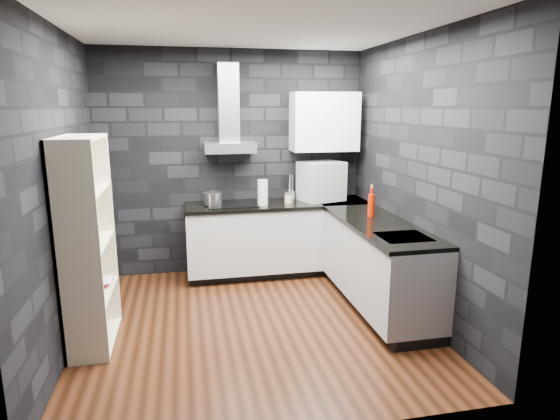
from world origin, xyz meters
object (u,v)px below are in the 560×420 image
object	(u,v)px
appliance_garage	(321,182)
red_bottle	(371,205)
glass_vase	(263,192)
bookshelf	(87,244)
storage_jar	(288,198)
utensil_crock	(291,196)
fruit_bowl	(86,241)
pot	(213,199)

from	to	relation	value
appliance_garage	red_bottle	size ratio (longest dim) A/B	2.12
glass_vase	bookshelf	distance (m)	2.15
bookshelf	storage_jar	bearing A→B (deg)	38.09
storage_jar	utensil_crock	xyz separation A→B (m)	(0.06, 0.14, 0.01)
utensil_crock	fruit_bowl	xyz separation A→B (m)	(-2.10, -1.52, -0.02)
appliance_garage	utensil_crock	bearing A→B (deg)	155.52
fruit_bowl	pot	bearing A→B (deg)	51.33
glass_vase	fruit_bowl	world-z (taller)	glass_vase
pot	appliance_garage	size ratio (longest dim) A/B	0.43
utensil_crock	fruit_bowl	world-z (taller)	utensil_crock
appliance_garage	red_bottle	xyz separation A→B (m)	(0.26, -0.95, -0.11)
utensil_crock	appliance_garage	xyz separation A→B (m)	(0.37, -0.05, 0.17)
storage_jar	bookshelf	size ratio (longest dim) A/B	0.06
bookshelf	fruit_bowl	distance (m)	0.07
pot	red_bottle	distance (m)	1.83
utensil_crock	bookshelf	distance (m)	2.56
red_bottle	utensil_crock	bearing A→B (deg)	122.46
glass_vase	red_bottle	distance (m)	1.30
storage_jar	bookshelf	bearing A→B (deg)	-146.96
glass_vase	storage_jar	xyz separation A→B (m)	(0.32, 0.05, -0.09)
glass_vase	utensil_crock	bearing A→B (deg)	25.92
pot	storage_jar	world-z (taller)	pot
pot	utensil_crock	size ratio (longest dim) A/B	1.80
utensil_crock	appliance_garage	size ratio (longest dim) A/B	0.24
pot	appliance_garage	distance (m)	1.34
pot	bookshelf	distance (m)	1.79
red_bottle	appliance_garage	bearing A→B (deg)	105.43
red_bottle	bookshelf	bearing A→B (deg)	-170.38
appliance_garage	bookshelf	world-z (taller)	bookshelf
storage_jar	appliance_garage	size ratio (longest dim) A/B	0.22
pot	storage_jar	xyz separation A→B (m)	(0.90, -0.04, -0.02)
glass_vase	storage_jar	world-z (taller)	glass_vase
pot	bookshelf	bearing A→B (deg)	-129.83
utensil_crock	storage_jar	bearing A→B (deg)	-113.48
pot	appliance_garage	bearing A→B (deg)	1.99
storage_jar	appliance_garage	bearing A→B (deg)	11.63
pot	fruit_bowl	world-z (taller)	pot
pot	appliance_garage	world-z (taller)	appliance_garage
storage_jar	bookshelf	distance (m)	2.43
glass_vase	bookshelf	bearing A→B (deg)	-143.33
storage_jar	red_bottle	world-z (taller)	red_bottle
glass_vase	appliance_garage	size ratio (longest dim) A/B	0.59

